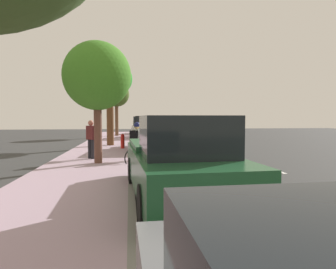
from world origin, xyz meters
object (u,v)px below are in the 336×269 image
at_px(parked_pickup_green_far, 178,163).
at_px(bicycle_at_curb, 142,156).
at_px(parked_suv_black_mid, 152,133).
at_px(pedestrian_on_phone, 91,137).
at_px(cyclist_with_backpack, 137,138).
at_px(street_tree_near_cyclist, 116,95).
at_px(parked_sedan_silver_nearest, 141,128).
at_px(street_tree_mid_block, 110,80).
at_px(street_tree_far_end, 97,77).
at_px(parked_suv_white_second, 143,127).
at_px(fire_hydrant, 123,141).

height_order(parked_pickup_green_far, bicycle_at_curb, parked_pickup_green_far).
xyz_separation_m(parked_suv_black_mid, pedestrian_on_phone, (2.87, 3.52, 0.05)).
relative_size(cyclist_with_backpack, pedestrian_on_phone, 1.05).
distance_m(parked_pickup_green_far, street_tree_near_cyclist, 22.95).
height_order(parked_sedan_silver_nearest, street_tree_mid_block, street_tree_mid_block).
bearing_deg(street_tree_far_end, parked_suv_white_second, -99.47).
bearing_deg(parked_sedan_silver_nearest, pedestrian_on_phone, 81.54).
bearing_deg(fire_hydrant, parked_sedan_silver_nearest, -96.08).
relative_size(parked_suv_white_second, street_tree_mid_block, 0.87).
bearing_deg(street_tree_near_cyclist, parked_sedan_silver_nearest, -128.61).
height_order(parked_suv_white_second, bicycle_at_curb, parked_suv_white_second).
xyz_separation_m(bicycle_at_curb, street_tree_far_end, (1.71, 0.10, 3.11)).
height_order(parked_suv_white_second, cyclist_with_backpack, parked_suv_white_second).
bearing_deg(street_tree_mid_block, fire_hydrant, 110.94).
bearing_deg(fire_hydrant, parked_suv_white_second, -99.92).
relative_size(parked_suv_white_second, cyclist_with_backpack, 2.73).
height_order(parked_suv_black_mid, cyclist_with_backpack, parked_suv_black_mid).
relative_size(street_tree_near_cyclist, street_tree_mid_block, 0.96).
bearing_deg(street_tree_mid_block, parked_pickup_green_far, 100.14).
bearing_deg(parked_sedan_silver_nearest, cyclist_with_backpack, 87.34).
height_order(parked_suv_white_second, parked_suv_black_mid, same).
xyz_separation_m(street_tree_far_end, fire_hydrant, (-0.82, -5.35, -2.91)).
relative_size(parked_suv_black_mid, street_tree_mid_block, 0.89).
bearing_deg(pedestrian_on_phone, parked_suv_white_second, -102.13).
bearing_deg(parked_sedan_silver_nearest, parked_suv_black_mid, 90.09).
xyz_separation_m(parked_sedan_silver_nearest, street_tree_near_cyclist, (2.42, 3.03, 3.33)).
height_order(parked_suv_white_second, pedestrian_on_phone, parked_suv_white_second).
bearing_deg(pedestrian_on_phone, bicycle_at_curb, 151.63).
xyz_separation_m(parked_pickup_green_far, fire_hydrant, (1.46, -10.60, -0.33)).
distance_m(street_tree_far_end, pedestrian_on_phone, 2.75).
bearing_deg(parked_suv_white_second, parked_sedan_silver_nearest, -90.18).
relative_size(pedestrian_on_phone, fire_hydrant, 1.96).
xyz_separation_m(parked_suv_white_second, street_tree_mid_block, (2.40, 6.92, 3.26)).
relative_size(parked_suv_black_mid, bicycle_at_curb, 3.35).
height_order(street_tree_near_cyclist, pedestrian_on_phone, street_tree_near_cyclist).
xyz_separation_m(parked_pickup_green_far, street_tree_near_cyclist, (2.28, -22.61, 3.18)).
bearing_deg(street_tree_far_end, fire_hydrant, -98.71).
relative_size(parked_sedan_silver_nearest, parked_suv_white_second, 0.94).
distance_m(parked_sedan_silver_nearest, street_tree_near_cyclist, 5.11).
relative_size(bicycle_at_curb, cyclist_with_backpack, 0.83).
distance_m(parked_pickup_green_far, street_tree_far_end, 6.28).
xyz_separation_m(parked_suv_white_second, street_tree_far_end, (2.40, 14.41, 2.46)).
bearing_deg(street_tree_near_cyclist, parked_pickup_green_far, 95.75).
xyz_separation_m(parked_sedan_silver_nearest, parked_pickup_green_far, (0.14, 25.65, 0.15)).
bearing_deg(fire_hydrant, bicycle_at_curb, 99.66).
bearing_deg(parked_sedan_silver_nearest, fire_hydrant, 83.92).
xyz_separation_m(parked_suv_white_second, street_tree_near_cyclist, (2.40, -2.96, 3.05)).
distance_m(parked_suv_black_mid, pedestrian_on_phone, 4.55).
distance_m(parked_sedan_silver_nearest, fire_hydrant, 15.14).
bearing_deg(bicycle_at_curb, fire_hydrant, -80.34).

